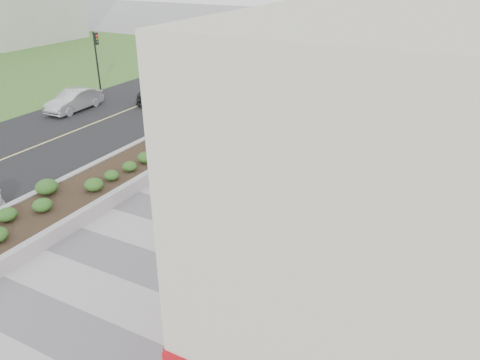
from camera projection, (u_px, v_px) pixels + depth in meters
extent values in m
plane|color=gray|center=(119.00, 307.00, 12.95)|extent=(160.00, 160.00, 0.00)
cube|color=#A8A8AD|center=(181.00, 252.00, 15.34)|extent=(8.00, 36.00, 0.01)
cube|color=beige|center=(453.00, 116.00, 15.45)|extent=(6.00, 24.00, 8.00)
cube|color=#AF0D18|center=(356.00, 168.00, 17.78)|extent=(0.12, 24.00, 3.00)
cube|color=#9E9EA0|center=(227.00, 115.00, 27.80)|extent=(3.00, 0.30, 0.55)
cube|color=#9E9EA0|center=(106.00, 163.00, 21.31)|extent=(0.30, 18.00, 0.55)
cube|color=#9E9EA0|center=(153.00, 175.00, 20.17)|extent=(0.30, 18.00, 0.55)
cube|color=#2D2116|center=(129.00, 169.00, 20.75)|extent=(2.40, 17.40, 0.50)
cube|color=black|center=(29.00, 149.00, 23.60)|extent=(10.00, 40.00, 0.00)
cylinder|color=black|center=(214.00, 76.00, 29.09)|extent=(0.12, 0.12, 4.20)
cube|color=black|center=(216.00, 49.00, 28.30)|extent=(0.18, 0.28, 0.80)
cylinder|color=black|center=(97.00, 63.00, 32.58)|extent=(0.12, 0.12, 4.20)
cube|color=black|center=(96.00, 39.00, 31.79)|extent=(0.18, 0.28, 0.80)
cylinder|color=#595654|center=(194.00, 256.00, 15.13)|extent=(0.44, 0.44, 0.01)
cube|color=black|center=(219.00, 210.00, 17.75)|extent=(0.45, 0.74, 0.02)
imported|color=black|center=(219.00, 195.00, 17.46)|extent=(0.56, 0.45, 1.32)
sphere|color=#1B35EA|center=(219.00, 180.00, 17.19)|extent=(0.23, 0.23, 0.23)
imported|color=silver|center=(74.00, 100.00, 29.29)|extent=(1.54, 4.00, 1.30)
imported|color=black|center=(168.00, 89.00, 31.42)|extent=(2.48, 5.24, 1.47)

